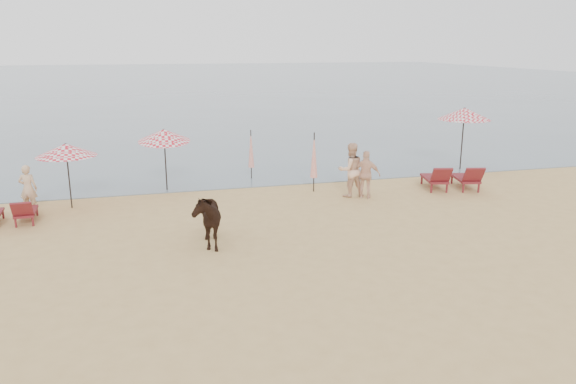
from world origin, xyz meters
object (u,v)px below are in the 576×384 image
object	(u,v)px
lounger_cluster_right	(452,178)
umbrella_open_right	(464,114)
beachgoer_right_b	(366,175)
umbrella_open_left_a	(66,150)
beachgoer_right_a	(351,170)
umbrella_open_left_b	(164,135)
umbrella_closed_left	(251,149)
umbrella_closed_right	(314,156)
beachgoer_left	(28,188)
cow	(205,218)

from	to	relation	value
lounger_cluster_right	umbrella_open_right	bearing A→B (deg)	66.72
beachgoer_right_b	umbrella_open_left_a	bearing A→B (deg)	21.70
beachgoer_right_a	umbrella_open_left_b	bearing A→B (deg)	-25.54
lounger_cluster_right	beachgoer_right_a	distance (m)	4.10
umbrella_open_left_b	umbrella_closed_left	bearing A→B (deg)	24.51
umbrella_closed_right	beachgoer_left	bearing A→B (deg)	-179.50
umbrella_open_left_a	umbrella_open_right	size ratio (longest dim) A/B	0.81
lounger_cluster_right	cow	distance (m)	10.42
umbrella_open_left_a	beachgoer_right_b	distance (m)	10.26
beachgoer_right_b	beachgoer_left	bearing A→B (deg)	23.09
beachgoer_right_a	beachgoer_right_b	bearing A→B (deg)	137.22
umbrella_open_left_a	beachgoer_left	xyz separation A→B (m)	(-1.28, -0.11, -1.20)
umbrella_open_left_a	umbrella_open_right	world-z (taller)	umbrella_open_right
umbrella_closed_left	beachgoer_right_b	size ratio (longest dim) A/B	1.18
umbrella_closed_right	beachgoer_right_b	distance (m)	2.11
umbrella_open_left_a	umbrella_closed_left	xyz separation A→B (m)	(6.71, 2.56, -0.75)
lounger_cluster_right	beachgoer_right_a	world-z (taller)	beachgoer_right_a
umbrella_closed_right	cow	distance (m)	6.66
umbrella_open_right	beachgoer_right_a	world-z (taller)	umbrella_open_right
umbrella_closed_left	cow	size ratio (longest dim) A/B	1.09
umbrella_open_right	beachgoer_left	distance (m)	17.46
cow	beachgoer_right_b	size ratio (longest dim) A/B	1.08
beachgoer_right_a	beachgoer_left	bearing A→B (deg)	-8.34
umbrella_open_right	umbrella_closed_left	world-z (taller)	umbrella_open_right
beachgoer_right_b	beachgoer_right_a	bearing A→B (deg)	-9.70
umbrella_open_left_b	umbrella_open_left_a	bearing A→B (deg)	-145.70
umbrella_closed_right	beachgoer_right_a	bearing A→B (deg)	-42.42
beachgoer_right_b	cow	bearing A→B (deg)	58.50
beachgoer_right_b	umbrella_closed_left	bearing A→B (deg)	-19.79
cow	beachgoer_right_b	world-z (taller)	beachgoer_right_b
umbrella_closed_right	umbrella_closed_left	bearing A→B (deg)	125.81
lounger_cluster_right	beachgoer_right_b	world-z (taller)	beachgoer_right_b
umbrella_closed_left	umbrella_closed_right	bearing A→B (deg)	-54.19
lounger_cluster_right	umbrella_closed_left	xyz separation A→B (m)	(-7.00, 3.69, 0.77)
lounger_cluster_right	umbrella_closed_right	world-z (taller)	umbrella_closed_right
beachgoer_left	beachgoer_right_b	bearing A→B (deg)	-174.00
umbrella_open_left_a	beachgoer_right_b	xyz separation A→B (m)	(10.10, -1.37, -1.13)
umbrella_open_left_a	umbrella_open_left_b	xyz separation A→B (m)	(3.25, 1.57, 0.11)
cow	beachgoer_right_b	bearing A→B (deg)	29.94
cow	beachgoer_right_a	size ratio (longest dim) A/B	0.94
umbrella_closed_left	umbrella_closed_right	xyz separation A→B (m)	(1.86, -2.58, 0.13)
umbrella_open_left_b	umbrella_closed_right	distance (m)	5.61
umbrella_open_left_b	beachgoer_right_b	distance (m)	7.56
umbrella_open_left_a	lounger_cluster_right	bearing A→B (deg)	11.49
umbrella_open_left_a	umbrella_closed_left	distance (m)	7.22
lounger_cluster_right	umbrella_open_left_b	distance (m)	10.93
cow	beachgoer_left	xyz separation A→B (m)	(-5.24, 4.68, 0.01)
umbrella_open_left_a	umbrella_closed_left	bearing A→B (deg)	37.12
cow	beachgoer_left	world-z (taller)	beachgoer_left
umbrella_closed_right	beachgoer_left	size ratio (longest dim) A/B	1.41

